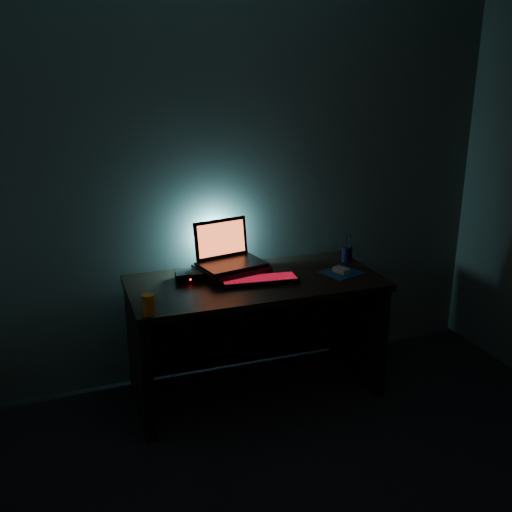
{
  "coord_description": "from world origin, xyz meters",
  "views": [
    {
      "loc": [
        -1.05,
        -1.38,
        1.93
      ],
      "look_at": [
        -0.01,
        1.57,
        0.92
      ],
      "focal_mm": 40.0,
      "sensor_mm": 36.0,
      "label": 1
    }
  ],
  "objects_px": {
    "keyboard": "(259,280)",
    "pen_cup": "(347,254)",
    "laptop": "(227,254)",
    "router": "(189,276)",
    "mouse": "(341,270)",
    "juice_glass": "(149,305)"
  },
  "relations": [
    {
      "from": "laptop",
      "to": "juice_glass",
      "type": "distance_m",
      "value": 0.75
    },
    {
      "from": "keyboard",
      "to": "mouse",
      "type": "distance_m",
      "value": 0.53
    },
    {
      "from": "keyboard",
      "to": "juice_glass",
      "type": "relative_size",
      "value": 4.28
    },
    {
      "from": "pen_cup",
      "to": "router",
      "type": "distance_m",
      "value": 1.05
    },
    {
      "from": "laptop",
      "to": "juice_glass",
      "type": "height_order",
      "value": "laptop"
    },
    {
      "from": "keyboard",
      "to": "pen_cup",
      "type": "relative_size",
      "value": 4.9
    },
    {
      "from": "mouse",
      "to": "juice_glass",
      "type": "bearing_deg",
      "value": 172.56
    },
    {
      "from": "laptop",
      "to": "mouse",
      "type": "xyz_separation_m",
      "value": [
        0.65,
        -0.25,
        -0.1
      ]
    },
    {
      "from": "pen_cup",
      "to": "juice_glass",
      "type": "height_order",
      "value": "juice_glass"
    },
    {
      "from": "laptop",
      "to": "juice_glass",
      "type": "relative_size",
      "value": 3.9
    },
    {
      "from": "pen_cup",
      "to": "router",
      "type": "height_order",
      "value": "pen_cup"
    },
    {
      "from": "laptop",
      "to": "router",
      "type": "xyz_separation_m",
      "value": [
        -0.26,
        -0.06,
        -0.09
      ]
    },
    {
      "from": "keyboard",
      "to": "pen_cup",
      "type": "distance_m",
      "value": 0.69
    },
    {
      "from": "laptop",
      "to": "pen_cup",
      "type": "relative_size",
      "value": 4.46
    },
    {
      "from": "mouse",
      "to": "keyboard",
      "type": "bearing_deg",
      "value": 159.62
    },
    {
      "from": "keyboard",
      "to": "juice_glass",
      "type": "bearing_deg",
      "value": -153.91
    },
    {
      "from": "juice_glass",
      "to": "laptop",
      "type": "bearing_deg",
      "value": 40.86
    },
    {
      "from": "pen_cup",
      "to": "juice_glass",
      "type": "distance_m",
      "value": 1.43
    },
    {
      "from": "laptop",
      "to": "mouse",
      "type": "bearing_deg",
      "value": -33.47
    },
    {
      "from": "pen_cup",
      "to": "juice_glass",
      "type": "bearing_deg",
      "value": -162.28
    },
    {
      "from": "mouse",
      "to": "juice_glass",
      "type": "height_order",
      "value": "juice_glass"
    },
    {
      "from": "laptop",
      "to": "router",
      "type": "height_order",
      "value": "laptop"
    }
  ]
}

